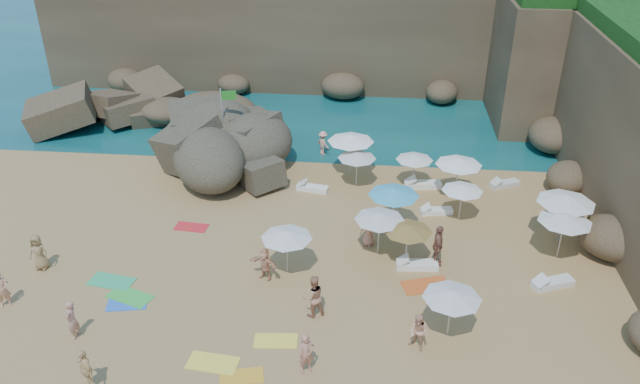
# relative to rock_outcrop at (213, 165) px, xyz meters

# --- Properties ---
(ground) EXTENTS (120.00, 120.00, 0.00)m
(ground) POSITION_rel_rock_outcrop_xyz_m (4.68, -9.13, 0.00)
(ground) COLOR tan
(ground) RESTS_ON ground
(seawater) EXTENTS (120.00, 120.00, 0.00)m
(seawater) POSITION_rel_rock_outcrop_xyz_m (4.68, 20.87, 0.00)
(seawater) COLOR #0C4751
(seawater) RESTS_ON ground
(cliff_back) EXTENTS (44.00, 8.00, 8.00)m
(cliff_back) POSITION_rel_rock_outcrop_xyz_m (6.68, 15.87, 4.00)
(cliff_back) COLOR brown
(cliff_back) RESTS_ON ground
(cliff_corner) EXTENTS (10.00, 12.00, 8.00)m
(cliff_corner) POSITION_rel_rock_outcrop_xyz_m (21.68, 10.87, 4.00)
(cliff_corner) COLOR brown
(cliff_corner) RESTS_ON ground
(rock_promontory) EXTENTS (12.00, 7.00, 2.00)m
(rock_promontory) POSITION_rel_rock_outcrop_xyz_m (-6.32, 6.87, 0.00)
(rock_promontory) COLOR brown
(rock_promontory) RESTS_ON ground
(marina_masts) EXTENTS (3.10, 0.10, 6.00)m
(marina_masts) POSITION_rel_rock_outcrop_xyz_m (-11.82, 20.87, 3.00)
(marina_masts) COLOR white
(marina_masts) RESTS_ON ground
(rock_outcrop) EXTENTS (9.56, 8.40, 3.18)m
(rock_outcrop) POSITION_rel_rock_outcrop_xyz_m (0.00, 0.00, 0.00)
(rock_outcrop) COLOR brown
(rock_outcrop) RESTS_ON ground
(flag_pole) EXTENTS (0.87, 0.23, 4.50)m
(flag_pole) POSITION_rel_rock_outcrop_xyz_m (0.84, 0.28, 2.87)
(flag_pole) COLOR silver
(flag_pole) RESTS_ON ground
(parasol_0) EXTENTS (2.53, 2.53, 2.39)m
(parasol_0) POSITION_rel_rock_outcrop_xyz_m (7.81, -0.39, 2.20)
(parasol_0) COLOR silver
(parasol_0) RESTS_ON ground
(parasol_1) EXTENTS (1.96, 1.96, 1.85)m
(parasol_1) POSITION_rel_rock_outcrop_xyz_m (11.21, -1.41, 1.70)
(parasol_1) COLOR silver
(parasol_1) RESTS_ON ground
(parasol_2) EXTENTS (2.03, 2.03, 1.92)m
(parasol_2) POSITION_rel_rock_outcrop_xyz_m (8.21, -1.62, 1.77)
(parasol_2) COLOR silver
(parasol_2) RESTS_ON ground
(parasol_3) EXTENTS (2.58, 2.58, 2.44)m
(parasol_3) POSITION_rel_rock_outcrop_xyz_m (17.69, -6.15, 2.24)
(parasol_3) COLOR silver
(parasol_3) RESTS_ON ground
(parasol_4) EXTENTS (1.98, 1.98, 1.87)m
(parasol_4) POSITION_rel_rock_outcrop_xyz_m (13.35, -4.59, 1.72)
(parasol_4) COLOR silver
(parasol_4) RESTS_ON ground
(parasol_5) EXTENTS (2.21, 2.21, 2.09)m
(parasol_5) POSITION_rel_rock_outcrop_xyz_m (9.45, -7.89, 1.92)
(parasol_5) COLOR silver
(parasol_5) RESTS_ON ground
(parasol_6) EXTENTS (2.09, 2.09, 1.98)m
(parasol_6) POSITION_rel_rock_outcrop_xyz_m (10.65, -8.57, 1.82)
(parasol_6) COLOR silver
(parasol_6) RESTS_ON ground
(parasol_7) EXTENTS (2.37, 2.37, 2.24)m
(parasol_7) POSITION_rel_rock_outcrop_xyz_m (13.36, -2.43, 2.05)
(parasol_7) COLOR silver
(parasol_7) RESTS_ON ground
(parasol_8) EXTENTS (2.32, 2.32, 2.19)m
(parasol_8) POSITION_rel_rock_outcrop_xyz_m (17.36, -7.45, 2.01)
(parasol_8) COLOR silver
(parasol_8) RESTS_ON ground
(parasol_9) EXTENTS (2.17, 2.17, 2.05)m
(parasol_9) POSITION_rel_rock_outcrop_xyz_m (5.62, -9.64, 1.88)
(parasol_9) COLOR silver
(parasol_9) RESTS_ON ground
(parasol_10) EXTENTS (2.36, 2.36, 2.23)m
(parasol_10) POSITION_rel_rock_outcrop_xyz_m (10.07, -5.87, 2.05)
(parasol_10) COLOR silver
(parasol_10) RESTS_ON ground
(parasol_11) EXTENTS (2.16, 2.16, 2.04)m
(parasol_11) POSITION_rel_rock_outcrop_xyz_m (12.09, -12.97, 1.87)
(parasol_11) COLOR silver
(parasol_11) RESTS_ON ground
(lounger_0) EXTENTS (1.73, 0.85, 0.26)m
(lounger_0) POSITION_rel_rock_outcrop_xyz_m (5.94, -2.41, 0.13)
(lounger_0) COLOR white
(lounger_0) RESTS_ON ground
(lounger_1) EXTENTS (1.99, 0.84, 0.30)m
(lounger_1) POSITION_rel_rock_outcrop_xyz_m (11.77, -1.52, 0.15)
(lounger_1) COLOR white
(lounger_1) RESTS_ON ground
(lounger_2) EXTENTS (1.69, 1.15, 0.25)m
(lounger_2) POSITION_rel_rock_outcrop_xyz_m (16.13, -0.98, 0.13)
(lounger_2) COLOR silver
(lounger_2) RESTS_ON ground
(lounger_3) EXTENTS (1.82, 0.70, 0.28)m
(lounger_3) POSITION_rel_rock_outcrop_xyz_m (11.15, -8.85, 0.14)
(lounger_3) COLOR white
(lounger_3) RESTS_ON ground
(lounger_4) EXTENTS (1.64, 0.79, 0.24)m
(lounger_4) POSITION_rel_rock_outcrop_xyz_m (12.30, -4.18, 0.12)
(lounger_4) COLOR white
(lounger_4) RESTS_ON ground
(lounger_5) EXTENTS (1.86, 1.21, 0.27)m
(lounger_5) POSITION_rel_rock_outcrop_xyz_m (16.68, -9.61, 0.14)
(lounger_5) COLOR silver
(lounger_5) RESTS_ON ground
(towel_0) EXTENTS (1.69, 1.07, 0.03)m
(towel_0) POSITION_rel_rock_outcrop_xyz_m (-0.44, -12.41, 0.01)
(towel_0) COLOR blue
(towel_0) RESTS_ON ground
(towel_2) EXTENTS (1.63, 1.07, 0.03)m
(towel_2) POSITION_rel_rock_outcrop_xyz_m (4.88, -15.80, 0.01)
(towel_2) COLOR gold
(towel_2) RESTS_ON ground
(towel_3) EXTENTS (1.99, 1.23, 0.03)m
(towel_3) POSITION_rel_rock_outcrop_xyz_m (-1.62, -11.04, 0.02)
(towel_3) COLOR #31AD6A
(towel_3) RESTS_ON ground
(towel_4) EXTENTS (1.87, 1.07, 0.03)m
(towel_4) POSITION_rel_rock_outcrop_xyz_m (3.74, -15.25, 0.02)
(towel_4) COLOR #FFEA43
(towel_4) RESTS_ON ground
(towel_7) EXTENTS (1.62, 0.91, 0.03)m
(towel_7) POSITION_rel_rock_outcrop_xyz_m (0.55, -6.58, 0.01)
(towel_7) COLOR red
(towel_7) RESTS_ON ground
(towel_10) EXTENTS (2.15, 1.53, 0.03)m
(towel_10) POSITION_rel_rock_outcrop_xyz_m (11.45, -10.10, 0.02)
(towel_10) COLOR #D55821
(towel_10) RESTS_ON ground
(towel_11) EXTENTS (2.04, 1.50, 0.03)m
(towel_11) POSITION_rel_rock_outcrop_xyz_m (-0.50, -11.95, 0.02)
(towel_11) COLOR green
(towel_11) RESTS_ON ground
(towel_12) EXTENTS (1.65, 0.91, 0.03)m
(towel_12) POSITION_rel_rock_outcrop_xyz_m (5.77, -13.93, 0.01)
(towel_12) COLOR #FFE443
(towel_12) RESTS_ON ground
(person_stand_0) EXTENTS (0.70, 0.62, 1.60)m
(person_stand_0) POSITION_rel_rock_outcrop_xyz_m (-5.17, -12.92, 0.80)
(person_stand_0) COLOR tan
(person_stand_0) RESTS_ON ground
(person_stand_1) EXTENTS (1.08, 0.99, 1.79)m
(person_stand_1) POSITION_rel_rock_outcrop_xyz_m (7.01, -12.34, 0.90)
(person_stand_1) COLOR tan
(person_stand_1) RESTS_ON ground
(person_stand_2) EXTENTS (0.93, 0.95, 1.46)m
(person_stand_2) POSITION_rel_rock_outcrop_xyz_m (6.10, 2.01, 0.73)
(person_stand_2) COLOR #F5A78B
(person_stand_2) RESTS_ON ground
(person_stand_3) EXTENTS (0.52, 1.15, 1.92)m
(person_stand_3) POSITION_rel_rock_outcrop_xyz_m (11.99, -8.50, 0.96)
(person_stand_3) COLOR #8A5645
(person_stand_3) RESTS_ON ground
(person_stand_4) EXTENTS (0.84, 0.67, 1.51)m
(person_stand_4) POSITION_rel_rock_outcrop_xyz_m (8.98, -7.27, 0.76)
(person_stand_4) COLOR tan
(person_stand_4) RESTS_ON ground
(person_stand_5) EXTENTS (1.87, 1.10, 1.94)m
(person_stand_5) POSITION_rel_rock_outcrop_xyz_m (2.26, -1.46, 0.97)
(person_stand_5) COLOR tan
(person_stand_5) RESTS_ON ground
(person_stand_6) EXTENTS (0.39, 0.60, 1.63)m
(person_stand_6) POSITION_rel_rock_outcrop_xyz_m (-1.66, -14.39, 0.82)
(person_stand_6) COLOR tan
(person_stand_6) RESTS_ON ground
(person_lie_1) EXTENTS (1.82, 1.87, 0.40)m
(person_lie_1) POSITION_rel_rock_outcrop_xyz_m (-0.10, -16.77, 0.20)
(person_lie_1) COLOR #F1CC89
(person_lie_1) RESTS_ON ground
(person_lie_2) EXTENTS (0.80, 1.63, 0.43)m
(person_lie_2) POSITION_rel_rock_outcrop_xyz_m (-4.93, -10.41, 0.22)
(person_lie_2) COLOR #94774A
(person_lie_2) RESTS_ON ground
(person_lie_3) EXTENTS (1.80, 1.86, 0.38)m
(person_lie_3) POSITION_rel_rock_outcrop_xyz_m (4.76, -10.21, 0.19)
(person_lie_3) COLOR tan
(person_lie_3) RESTS_ON ground
(person_lie_4) EXTENTS (1.33, 1.63, 0.38)m
(person_lie_4) POSITION_rel_rock_outcrop_xyz_m (7.07, -15.32, 0.19)
(person_lie_4) COLOR tan
(person_lie_4) RESTS_ON ground
(person_lie_5) EXTENTS (1.47, 1.61, 0.56)m
(person_lie_5) POSITION_rel_rock_outcrop_xyz_m (10.94, -13.86, 0.28)
(person_lie_5) COLOR #DEA07E
(person_lie_5) RESTS_ON ground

